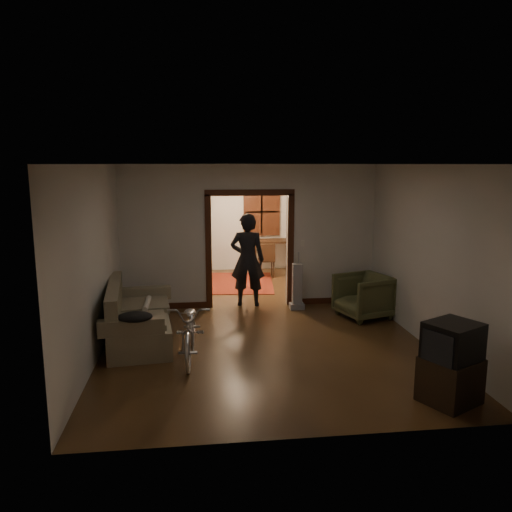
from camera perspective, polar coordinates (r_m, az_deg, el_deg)
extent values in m
cube|color=#362211|center=(9.39, -0.22, -6.89)|extent=(5.00, 8.50, 0.01)
cube|color=white|center=(8.96, -0.24, 10.47)|extent=(5.00, 8.50, 0.01)
cube|color=beige|center=(13.26, -2.38, 4.40)|extent=(5.00, 0.02, 2.80)
cube|color=beige|center=(9.12, -16.02, 1.23)|extent=(0.02, 8.50, 2.80)
cube|color=beige|center=(9.68, 14.64, 1.81)|extent=(0.02, 8.50, 2.80)
cube|color=beige|center=(9.81, -0.74, 2.26)|extent=(5.00, 0.14, 2.80)
cube|color=#36180C|center=(9.85, -0.74, 0.53)|extent=(1.74, 0.20, 2.32)
cube|color=black|center=(13.28, 0.65, 5.07)|extent=(0.98, 0.06, 1.28)
sphere|color=#FFE0A5|center=(11.46, -1.71, 8.21)|extent=(0.24, 0.24, 0.24)
cube|color=silver|center=(9.92, 5.35, 1.43)|extent=(0.08, 0.01, 0.12)
cube|color=brown|center=(8.21, -13.24, -6.30)|extent=(1.14, 2.13, 0.94)
cylinder|color=beige|center=(8.47, -12.36, -5.33)|extent=(0.09, 0.72, 0.09)
ellipsoid|color=black|center=(7.28, -13.68, -6.77)|extent=(0.49, 0.37, 0.14)
imported|color=silver|center=(7.40, -7.46, -8.24)|extent=(0.65, 1.69, 0.87)
imported|color=#494C2B|center=(9.43, 12.19, -4.51)|extent=(1.11, 1.09, 0.81)
cube|color=black|center=(6.52, 21.29, -13.07)|extent=(0.79, 0.77, 0.55)
cube|color=black|center=(6.36, 21.57, -9.23)|extent=(0.74, 0.72, 0.49)
cube|color=gray|center=(9.77, 4.72, -3.48)|extent=(0.31, 0.26, 0.91)
imported|color=black|center=(9.90, -0.99, -0.43)|extent=(0.74, 0.54, 1.86)
cube|color=maroon|center=(11.93, -2.15, -3.07)|extent=(1.89, 2.35, 0.02)
cube|color=#203520|center=(12.84, -8.55, 2.01)|extent=(1.01, 0.66, 1.88)
sphere|color=#1E5972|center=(12.73, -8.67, 6.48)|extent=(0.28, 0.28, 0.28)
cube|color=black|center=(13.14, 1.98, 0.00)|extent=(1.20, 0.79, 0.83)
cube|color=black|center=(12.50, 1.20, -0.47)|extent=(0.48, 0.48, 0.86)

